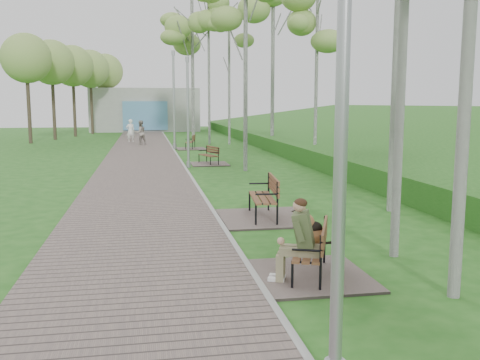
# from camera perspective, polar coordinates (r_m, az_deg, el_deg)

# --- Properties ---
(walkway) EXTENTS (3.50, 67.00, 0.04)m
(walkway) POSITION_cam_1_polar(r_m,az_deg,el_deg) (22.70, -10.45, 1.47)
(walkway) COLOR #635450
(walkway) RESTS_ON ground
(kerb) EXTENTS (0.10, 67.00, 0.05)m
(kerb) POSITION_cam_1_polar(r_m,az_deg,el_deg) (22.76, -6.03, 1.59)
(kerb) COLOR #999993
(kerb) RESTS_ON ground
(embankment) EXTENTS (14.00, 70.00, 1.60)m
(embankment) POSITION_cam_1_polar(r_m,az_deg,el_deg) (25.19, 22.62, 1.58)
(embankment) COLOR #417E2C
(embankment) RESTS_ON ground
(building_north) EXTENTS (10.00, 5.20, 4.00)m
(building_north) POSITION_cam_1_polar(r_m,az_deg,el_deg) (52.03, -10.09, 7.38)
(building_north) COLOR #9E9E99
(building_north) RESTS_ON ground
(bench_main) EXTENTS (1.68, 1.87, 1.47)m
(bench_main) POSITION_cam_1_polar(r_m,az_deg,el_deg) (8.19, 7.22, -7.60)
(bench_main) COLOR #635450
(bench_main) RESTS_ON ground
(bench_second) EXTENTS (1.98, 2.20, 1.22)m
(bench_second) POSITION_cam_1_polar(r_m,az_deg,el_deg) (12.25, 2.44, -3.11)
(bench_second) COLOR #635450
(bench_second) RESTS_ON ground
(bench_third) EXTENTS (1.58, 1.75, 0.97)m
(bench_third) POSITION_cam_1_polar(r_m,az_deg,el_deg) (23.13, -3.36, 2.10)
(bench_third) COLOR #635450
(bench_third) RESTS_ON ground
(bench_far) EXTENTS (1.66, 1.84, 1.02)m
(bench_far) POSITION_cam_1_polar(r_m,az_deg,el_deg) (30.98, -5.31, 3.64)
(bench_far) COLOR #635450
(bench_far) RESTS_ON ground
(lamp_post_near) EXTENTS (0.20, 0.20, 5.15)m
(lamp_post_near) POSITION_cam_1_polar(r_m,az_deg,el_deg) (4.69, 10.75, 5.29)
(lamp_post_near) COLOR #9C9EA4
(lamp_post_near) RESTS_ON ground
(lamp_post_second) EXTENTS (0.17, 0.17, 4.47)m
(lamp_post_second) POSITION_cam_1_polar(r_m,az_deg,el_deg) (21.91, -5.57, 6.75)
(lamp_post_second) COLOR #9C9EA4
(lamp_post_second) RESTS_ON ground
(lamp_post_third) EXTENTS (0.21, 0.21, 5.56)m
(lamp_post_third) POSITION_cam_1_polar(r_m,az_deg,el_deg) (30.96, -7.05, 8.08)
(lamp_post_third) COLOR #9C9EA4
(lamp_post_third) RESTS_ON ground
(pedestrian_near) EXTENTS (0.66, 0.53, 1.57)m
(pedestrian_near) POSITION_cam_1_polar(r_m,az_deg,el_deg) (36.58, -11.61, 5.15)
(pedestrian_near) COLOR white
(pedestrian_near) RESTS_ON ground
(pedestrian_far) EXTENTS (0.93, 0.85, 1.56)m
(pedestrian_far) POSITION_cam_1_polar(r_m,az_deg,el_deg) (34.26, -10.58, 4.97)
(pedestrian_far) COLOR gray
(pedestrian_far) RESTS_ON ground
(birch_mid_b) EXTENTS (2.21, 2.21, 8.09)m
(birch_mid_b) POSITION_cam_1_polar(r_m,az_deg,el_deg) (23.85, 8.28, 17.11)
(birch_mid_b) COLOR silver
(birch_mid_b) RESTS_ON ground
(birch_far_b) EXTENTS (2.79, 2.79, 9.66)m
(birch_far_b) POSITION_cam_1_polar(r_m,az_deg,el_deg) (34.84, -3.38, 16.37)
(birch_far_b) COLOR silver
(birch_far_b) RESTS_ON ground
(birch_far_c) EXTENTS (2.46, 2.46, 8.42)m
(birch_far_c) POSITION_cam_1_polar(r_m,az_deg,el_deg) (34.50, -1.17, 14.83)
(birch_far_c) COLOR silver
(birch_far_c) RESTS_ON ground
(birch_distant_a) EXTENTS (2.87, 2.87, 10.39)m
(birch_distant_a) POSITION_cam_1_polar(r_m,az_deg,el_deg) (37.33, -5.14, 16.69)
(birch_distant_a) COLOR silver
(birch_distant_a) RESTS_ON ground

